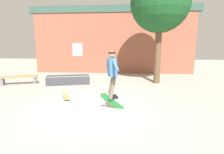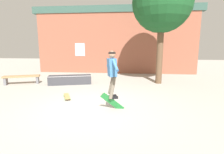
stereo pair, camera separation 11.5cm
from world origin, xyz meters
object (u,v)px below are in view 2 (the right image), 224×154
Objects in this scene: skater at (112,70)px; skate_ledge at (70,80)px; tree_right at (162,3)px; skateboard_flipping at (112,102)px; park_bench at (22,78)px; skateboard_resting at (67,96)px.

skate_ledge is at bearing 107.16° from skater.
skateboard_flipping is (-2.00, -4.04, -3.74)m from tree_right.
skate_ledge is 4.17m from skateboard_flipping.
tree_right reaches higher than skateboard_flipping.
skateboard_flipping is (4.97, -3.07, -0.10)m from park_bench.
park_bench is 0.80× the size of skate_ledge.
skateboard_flipping is 0.91× the size of skateboard_resting.
skateboard_flipping is at bearing -116.28° from tree_right.
skater is at bearing -52.36° from park_bench.
tree_right is 3.12× the size of park_bench.
tree_right is at bearing 43.42° from skater.
skateboard_flipping is at bearing 36.12° from skateboard_resting.
skater reaches higher than skateboard_flipping.
skater is (4.95, -3.04, 0.89)m from park_bench.
skateboard_resting is (0.69, -2.33, -0.16)m from skate_ledge.
skater is 0.99m from skateboard_flipping.
skate_ledge is 2.98× the size of skateboard_flipping.
skateboard_flipping is at bearing -52.50° from park_bench.
skater is (2.50, -3.30, 0.99)m from skate_ledge.
skate_ledge reaches higher than park_bench.
skateboard_resting is (-1.81, 0.97, -1.15)m from skater.
skater reaches higher than skateboard_resting.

